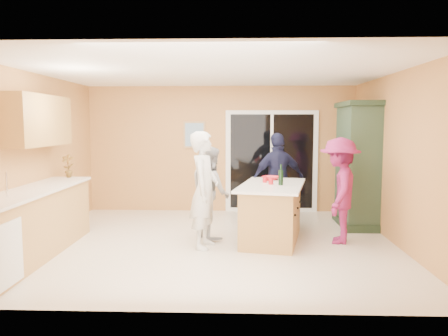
{
  "coord_description": "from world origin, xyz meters",
  "views": [
    {
      "loc": [
        0.39,
        -6.56,
        1.83
      ],
      "look_at": [
        0.15,
        0.1,
        1.15
      ],
      "focal_mm": 35.0,
      "sensor_mm": 36.0,
      "label": 1
    }
  ],
  "objects_px": {
    "green_hutch": "(358,166)",
    "woman_grey": "(210,192)",
    "woman_white": "(204,190)",
    "woman_navy": "(278,180)",
    "woman_magenta": "(340,190)",
    "kitchen_island": "(272,214)"
  },
  "relations": [
    {
      "from": "green_hutch",
      "to": "woman_grey",
      "type": "bearing_deg",
      "value": -160.53
    },
    {
      "from": "green_hutch",
      "to": "woman_white",
      "type": "xyz_separation_m",
      "value": [
        -2.62,
        -1.48,
        -0.22
      ]
    },
    {
      "from": "woman_grey",
      "to": "green_hutch",
      "type": "bearing_deg",
      "value": -93.44
    },
    {
      "from": "woman_white",
      "to": "woman_navy",
      "type": "xyz_separation_m",
      "value": [
        1.2,
        1.41,
        -0.02
      ]
    },
    {
      "from": "woman_magenta",
      "to": "kitchen_island",
      "type": "bearing_deg",
      "value": -77.25
    },
    {
      "from": "kitchen_island",
      "to": "woman_magenta",
      "type": "distance_m",
      "value": 1.1
    },
    {
      "from": "woman_white",
      "to": "kitchen_island",
      "type": "bearing_deg",
      "value": -58.77
    },
    {
      "from": "woman_white",
      "to": "woman_navy",
      "type": "distance_m",
      "value": 1.86
    },
    {
      "from": "green_hutch",
      "to": "woman_grey",
      "type": "xyz_separation_m",
      "value": [
        -2.57,
        -0.91,
        -0.34
      ]
    },
    {
      "from": "woman_magenta",
      "to": "green_hutch",
      "type": "bearing_deg",
      "value": 169.81
    },
    {
      "from": "woman_white",
      "to": "woman_magenta",
      "type": "xyz_separation_m",
      "value": [
        2.05,
        0.35,
        -0.05
      ]
    },
    {
      "from": "kitchen_island",
      "to": "woman_white",
      "type": "xyz_separation_m",
      "value": [
        -1.02,
        -0.41,
        0.44
      ]
    },
    {
      "from": "woman_white",
      "to": "green_hutch",
      "type": "bearing_deg",
      "value": -51.3
    },
    {
      "from": "woman_grey",
      "to": "woman_navy",
      "type": "xyz_separation_m",
      "value": [
        1.15,
        0.84,
        0.09
      ]
    },
    {
      "from": "kitchen_island",
      "to": "woman_navy",
      "type": "bearing_deg",
      "value": 91.36
    },
    {
      "from": "green_hutch",
      "to": "woman_magenta",
      "type": "xyz_separation_m",
      "value": [
        -0.57,
        -1.13,
        -0.27
      ]
    },
    {
      "from": "green_hutch",
      "to": "woman_navy",
      "type": "xyz_separation_m",
      "value": [
        -1.41,
        -0.07,
        -0.24
      ]
    },
    {
      "from": "woman_grey",
      "to": "woman_magenta",
      "type": "xyz_separation_m",
      "value": [
        2.0,
        -0.23,
        0.07
      ]
    },
    {
      "from": "green_hutch",
      "to": "woman_navy",
      "type": "height_order",
      "value": "green_hutch"
    },
    {
      "from": "woman_magenta",
      "to": "woman_white",
      "type": "bearing_deg",
      "value": -63.93
    },
    {
      "from": "kitchen_island",
      "to": "green_hutch",
      "type": "bearing_deg",
      "value": 45.41
    },
    {
      "from": "green_hutch",
      "to": "woman_navy",
      "type": "relative_size",
      "value": 1.32
    }
  ]
}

